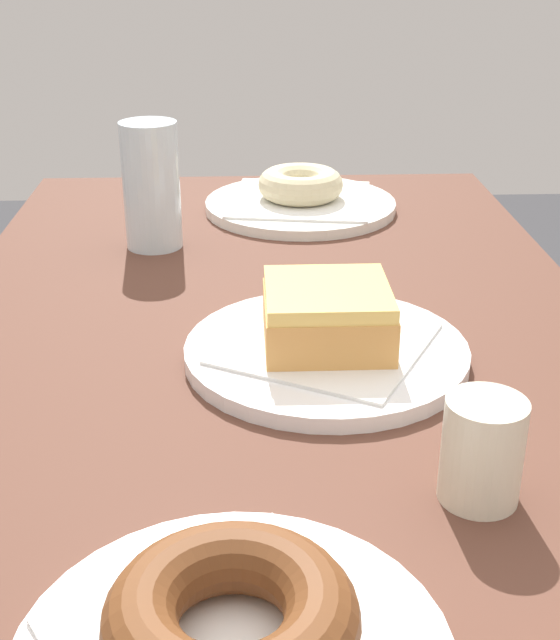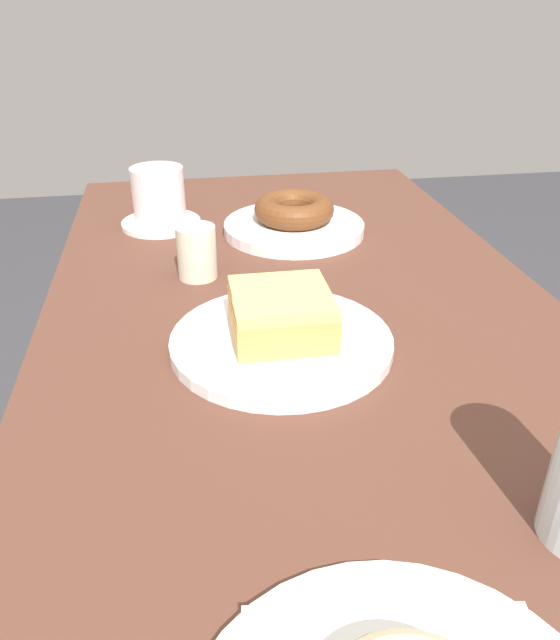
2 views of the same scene
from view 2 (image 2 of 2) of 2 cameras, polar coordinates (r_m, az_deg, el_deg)
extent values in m
cube|color=#533125|center=(0.69, 2.96, -2.20)|extent=(1.19, 0.60, 0.04)
cylinder|color=#44342C|center=(1.37, 7.61, -3.72)|extent=(0.05, 0.05, 0.71)
cylinder|color=#44342C|center=(1.33, -12.24, -5.45)|extent=(0.05, 0.05, 0.71)
cylinder|color=white|center=(0.94, 1.28, 8.45)|extent=(0.21, 0.21, 0.02)
cube|color=white|center=(0.94, 1.29, 8.99)|extent=(0.20, 0.20, 0.00)
torus|color=brown|center=(0.93, 1.30, 10.10)|extent=(0.12, 0.12, 0.04)
cylinder|color=white|center=(0.64, 0.12, -2.01)|extent=(0.23, 0.23, 0.01)
cube|color=white|center=(0.64, 0.12, -1.40)|extent=(0.20, 0.20, 0.00)
cube|color=#D7994F|center=(0.63, 0.12, 0.14)|extent=(0.10, 0.10, 0.04)
cube|color=#F6D36D|center=(0.62, 0.13, 2.08)|extent=(0.10, 0.10, 0.01)
cylinder|color=#D7994F|center=(0.61, 0.13, 2.40)|extent=(0.02, 0.02, 0.00)
cylinder|color=white|center=(0.99, -10.81, 8.70)|extent=(0.12, 0.12, 0.01)
cylinder|color=silver|center=(0.97, -11.06, 11.19)|extent=(0.08, 0.08, 0.08)
cylinder|color=black|center=(0.96, -11.27, 13.29)|extent=(0.07, 0.07, 0.00)
cylinder|color=beige|center=(0.79, -7.64, 6.17)|extent=(0.05, 0.05, 0.07)
camera|label=1|loc=(1.17, -2.05, 28.18)|focal=48.43mm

